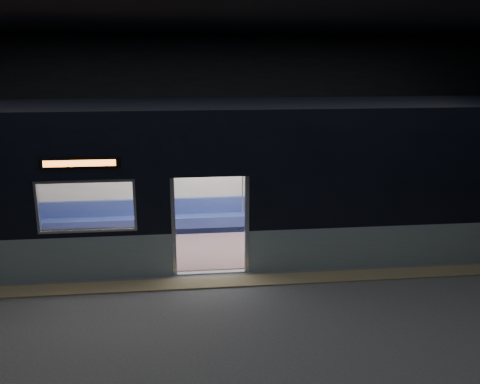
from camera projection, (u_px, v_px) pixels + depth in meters
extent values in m
cube|color=#47494C|center=(214.00, 296.00, 9.50)|extent=(24.00, 14.00, 0.01)
cube|color=black|center=(210.00, 15.00, 8.21)|extent=(24.00, 14.00, 0.04)
cube|color=black|center=(199.00, 118.00, 15.55)|extent=(24.00, 0.04, 5.00)
cube|color=#8C7F59|center=(213.00, 283.00, 10.02)|extent=(22.80, 0.50, 0.03)
cube|color=#8B9DA6|center=(436.00, 243.00, 10.91)|extent=(8.30, 0.12, 0.90)
cube|color=black|center=(444.00, 171.00, 10.50)|extent=(8.30, 0.12, 2.30)
cube|color=black|center=(209.00, 148.00, 9.83)|extent=(1.40, 0.12, 1.15)
cube|color=#B7BABC|center=(174.00, 227.00, 10.17)|extent=(0.08, 0.14, 2.05)
cube|color=#B7BABC|center=(247.00, 224.00, 10.33)|extent=(0.08, 0.14, 2.05)
cube|color=black|center=(80.00, 163.00, 9.56)|extent=(1.50, 0.04, 0.18)
cube|color=orange|center=(80.00, 163.00, 9.55)|extent=(1.34, 0.03, 0.12)
cube|color=#B9B3A9|center=(204.00, 168.00, 12.86)|extent=(18.00, 0.12, 3.20)
cube|color=black|center=(205.00, 107.00, 11.05)|extent=(18.00, 3.00, 0.15)
cube|color=#7E5C64|center=(208.00, 247.00, 11.89)|extent=(17.76, 2.76, 0.04)
cube|color=#B9B3A9|center=(206.00, 149.00, 11.29)|extent=(17.76, 2.76, 0.10)
cube|color=navy|center=(205.00, 223.00, 12.91)|extent=(11.00, 0.48, 0.41)
cube|color=navy|center=(205.00, 205.00, 12.98)|extent=(11.00, 0.10, 0.40)
cube|color=#825F62|center=(50.00, 262.00, 10.43)|extent=(4.40, 0.48, 0.41)
cube|color=#825F62|center=(360.00, 249.00, 11.14)|extent=(4.40, 0.48, 0.41)
cylinder|color=silver|center=(163.00, 216.00, 10.41)|extent=(0.04, 0.04, 2.26)
cylinder|color=silver|center=(166.00, 188.00, 12.58)|extent=(0.04, 0.04, 2.26)
cylinder|color=silver|center=(255.00, 213.00, 10.61)|extent=(0.04, 0.04, 2.26)
cylinder|color=silver|center=(243.00, 186.00, 12.78)|extent=(0.04, 0.04, 2.26)
cylinder|color=silver|center=(204.00, 157.00, 12.43)|extent=(11.00, 0.03, 0.03)
cube|color=black|center=(313.00, 211.00, 12.90)|extent=(0.18, 0.49, 0.17)
cube|color=black|center=(321.00, 211.00, 12.92)|extent=(0.18, 0.49, 0.17)
cylinder|color=black|center=(315.00, 224.00, 12.76)|extent=(0.11, 0.11, 0.43)
cylinder|color=black|center=(323.00, 224.00, 12.78)|extent=(0.11, 0.11, 0.43)
cube|color=pink|center=(315.00, 208.00, 13.10)|extent=(0.42, 0.23, 0.21)
cylinder|color=pink|center=(315.00, 194.00, 13.04)|extent=(0.42, 0.42, 0.54)
sphere|color=tan|center=(316.00, 179.00, 12.92)|extent=(0.22, 0.22, 0.22)
sphere|color=black|center=(316.00, 177.00, 12.95)|extent=(0.23, 0.23, 0.23)
cube|color=black|center=(319.00, 206.00, 12.80)|extent=(0.38, 0.36, 0.15)
cube|color=white|center=(315.00, 171.00, 13.12)|extent=(0.97, 0.03, 0.63)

